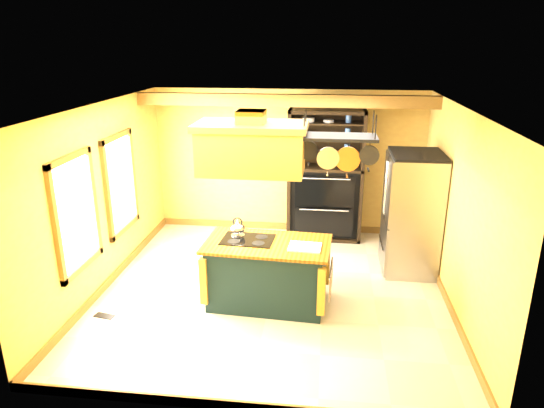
% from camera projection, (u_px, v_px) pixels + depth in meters
% --- Properties ---
extents(floor, '(5.00, 5.00, 0.00)m').
position_uv_depth(floor, '(273.00, 291.00, 7.20)').
color(floor, beige).
rests_on(floor, ground).
extents(ceiling, '(5.00, 5.00, 0.00)m').
position_uv_depth(ceiling, '(273.00, 107.00, 6.33)').
color(ceiling, white).
rests_on(ceiling, wall_back).
extents(wall_back, '(5.00, 0.02, 2.70)m').
position_uv_depth(wall_back, '(288.00, 162.00, 9.11)').
color(wall_back, gold).
rests_on(wall_back, floor).
extents(wall_front, '(5.00, 0.02, 2.70)m').
position_uv_depth(wall_front, '(241.00, 292.00, 4.41)').
color(wall_front, gold).
rests_on(wall_front, floor).
extents(wall_left, '(0.02, 5.00, 2.70)m').
position_uv_depth(wall_left, '(102.00, 198.00, 7.04)').
color(wall_left, gold).
rests_on(wall_left, floor).
extents(wall_right, '(0.02, 5.00, 2.70)m').
position_uv_depth(wall_right, '(458.00, 212.00, 6.48)').
color(wall_right, gold).
rests_on(wall_right, floor).
extents(ceiling_beam, '(5.00, 0.15, 0.20)m').
position_uv_depth(ceiling_beam, '(285.00, 100.00, 7.96)').
color(ceiling_beam, olive).
rests_on(ceiling_beam, ceiling).
extents(window_near, '(0.06, 1.06, 1.56)m').
position_uv_depth(window_near, '(77.00, 214.00, 6.27)').
color(window_near, olive).
rests_on(window_near, wall_left).
extents(window_far, '(0.06, 1.06, 1.56)m').
position_uv_depth(window_far, '(121.00, 183.00, 7.59)').
color(window_far, olive).
rests_on(window_far, wall_left).
extents(kitchen_island, '(1.76, 1.05, 1.11)m').
position_uv_depth(kitchen_island, '(267.00, 272.00, 6.73)').
color(kitchen_island, black).
rests_on(kitchen_island, floor).
extents(range_hood, '(1.42, 0.80, 0.80)m').
position_uv_depth(range_hood, '(252.00, 146.00, 6.18)').
color(range_hood, gold).
rests_on(range_hood, ceiling).
extents(pot_rack, '(1.00, 0.47, 0.77)m').
position_uv_depth(pot_rack, '(339.00, 144.00, 6.04)').
color(pot_rack, black).
rests_on(pot_rack, ceiling).
extents(refrigerator, '(0.81, 0.96, 1.88)m').
position_uv_depth(refrigerator, '(411.00, 216.00, 7.61)').
color(refrigerator, '#92969A').
rests_on(refrigerator, floor).
extents(hutch, '(1.35, 0.61, 2.39)m').
position_uv_depth(hutch, '(325.00, 190.00, 8.93)').
color(hutch, black).
rests_on(hutch, floor).
extents(floor_register, '(0.30, 0.17, 0.01)m').
position_uv_depth(floor_register, '(105.00, 316.00, 6.53)').
color(floor_register, black).
rests_on(floor_register, floor).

